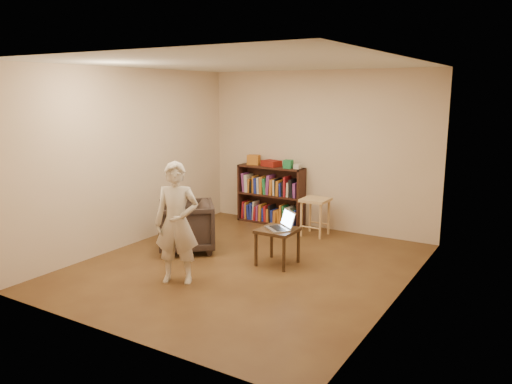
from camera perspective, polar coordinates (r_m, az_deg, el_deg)
The scene contains 15 objects.
floor at distance 6.66m, azimuth -1.18°, elevation -8.44°, with size 4.50×4.50×0.00m, color #4B2C18.
ceiling at distance 6.27m, azimuth -1.28°, elevation 14.50°, with size 4.50×4.50×0.00m, color silver.
wall_back at distance 8.31m, azimuth 7.16°, elevation 4.69°, with size 4.00×4.00×0.00m, color beige.
wall_left at distance 7.59m, azimuth -14.10°, elevation 3.80°, with size 4.50×4.50×0.00m, color beige.
wall_right at distance 5.54m, azimuth 16.51°, elevation 0.92°, with size 4.50×4.50×0.00m, color beige.
bookshelf at distance 8.67m, azimuth 1.75°, elevation -0.71°, with size 1.20×0.30×1.00m.
box_yellow at distance 8.75m, azimuth -0.27°, elevation 3.70°, with size 0.21×0.15×0.17m, color #C16F22.
red_cloth at distance 8.56m, azimuth 1.76°, elevation 3.29°, with size 0.30×0.22×0.10m, color maroon.
box_green at distance 8.35m, azimuth 3.70°, elevation 3.20°, with size 0.14×0.14×0.14m, color #207943.
box_white at distance 8.31m, azimuth 4.74°, elevation 2.93°, with size 0.10×0.10×0.08m, color beige.
stool at distance 7.96m, azimuth 6.80°, elevation -1.56°, with size 0.41×0.41×0.60m.
armchair at distance 7.25m, azimuth -8.02°, elevation -3.91°, with size 0.77×0.79×0.72m, color #2F251F.
side_table at distance 6.60m, azimuth 2.47°, elevation -4.92°, with size 0.48×0.48×0.49m.
laptop at distance 6.56m, azimuth 2.95°, elevation -3.75°, with size 0.45×0.44×0.24m.
person at distance 5.99m, azimuth -9.04°, elevation -3.53°, with size 0.53×0.35×1.46m, color beige.
Camera 1 is at (3.36, -5.28, 2.27)m, focal length 35.00 mm.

